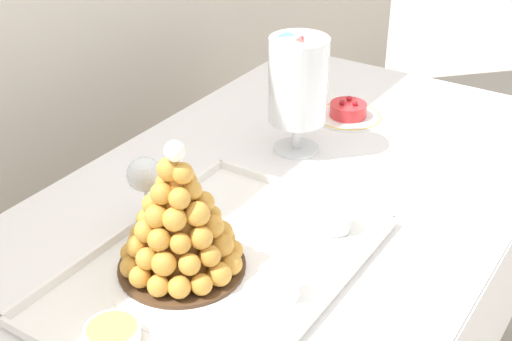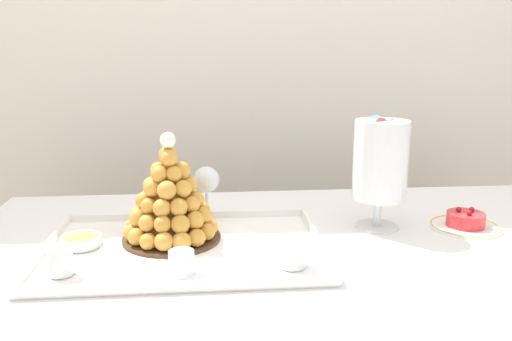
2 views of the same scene
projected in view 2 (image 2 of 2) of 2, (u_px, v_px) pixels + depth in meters
backdrop_wall at (264, 41)px, 1.90m from camera, size 4.80×0.10×2.50m
buffet_table at (297, 282)px, 1.25m from camera, size 1.64×0.90×0.78m
serving_tray at (185, 249)px, 1.17m from camera, size 0.62×0.43×0.02m
croquembouche at (170, 201)px, 1.19m from camera, size 0.23×0.23×0.26m
dessert_cup_left at (60, 261)px, 1.02m from camera, size 0.05×0.05×0.06m
dessert_cup_mid_left at (182, 264)px, 1.02m from camera, size 0.05×0.05×0.05m
dessert_cup_centre at (292, 255)px, 1.06m from camera, size 0.06×0.06×0.05m
creme_brulee_ramekin at (81, 240)px, 1.17m from camera, size 0.09×0.09×0.02m
macaron_goblet at (381, 161)px, 1.28m from camera, size 0.14×0.14×0.29m
fruit_tart_plate at (465, 223)px, 1.31m from camera, size 0.18×0.18×0.05m
wine_glass at (206, 182)px, 1.34m from camera, size 0.07×0.07×0.15m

